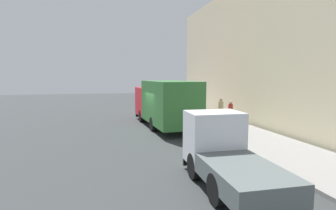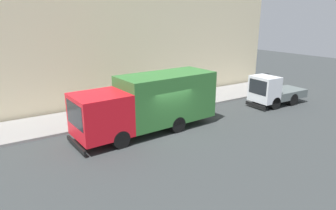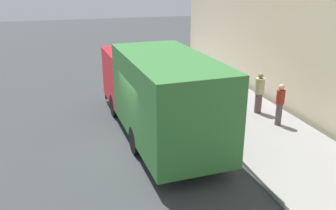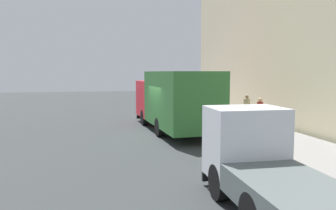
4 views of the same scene
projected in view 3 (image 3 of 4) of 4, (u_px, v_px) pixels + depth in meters
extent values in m
plane|color=#343939|center=(138.00, 148.00, 12.63)|extent=(80.00, 80.00, 0.00)
cube|color=gray|center=(263.00, 130.00, 13.86)|extent=(3.87, 30.00, 0.14)
cube|color=red|center=(137.00, 75.00, 15.80)|extent=(2.74, 2.84, 2.21)
cube|color=black|center=(129.00, 63.00, 16.89)|extent=(2.16, 0.20, 1.24)
cube|color=#327032|center=(168.00, 98.00, 11.98)|extent=(2.93, 5.86, 2.80)
cube|color=black|center=(130.00, 94.00, 17.50)|extent=(2.48, 0.27, 0.24)
cylinder|color=black|center=(115.00, 105.00, 15.36)|extent=(0.36, 0.96, 0.95)
cylinder|color=black|center=(165.00, 99.00, 16.06)|extent=(0.36, 0.96, 0.95)
cylinder|color=black|center=(136.00, 140.00, 12.11)|extent=(0.36, 0.96, 0.95)
cylinder|color=black|center=(198.00, 131.00, 12.82)|extent=(0.36, 0.96, 0.95)
cylinder|color=brown|center=(258.00, 103.00, 15.32)|extent=(0.35, 0.35, 0.87)
cylinder|color=tan|center=(260.00, 86.00, 15.06)|extent=(0.47, 0.47, 0.66)
sphere|color=#917255|center=(261.00, 76.00, 14.90)|extent=(0.22, 0.22, 0.22)
cylinder|color=#554946|center=(279.00, 114.00, 14.06)|extent=(0.35, 0.35, 0.88)
cylinder|color=maroon|center=(281.00, 97.00, 13.81)|extent=(0.46, 0.46, 0.56)
sphere|color=tan|center=(282.00, 87.00, 13.68)|extent=(0.24, 0.24, 0.24)
cylinder|color=black|center=(209.00, 100.00, 15.59)|extent=(0.33, 0.33, 0.89)
cylinder|color=#334D8D|center=(210.00, 84.00, 15.33)|extent=(0.43, 0.43, 0.63)
sphere|color=#8A6C56|center=(211.00, 74.00, 15.18)|extent=(0.24, 0.24, 0.24)
cone|color=orange|center=(188.00, 94.00, 16.91)|extent=(0.42, 0.42, 0.60)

